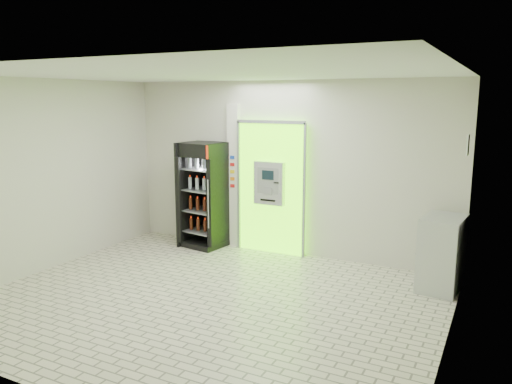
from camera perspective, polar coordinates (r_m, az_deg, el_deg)
The scene contains 7 objects.
ground at distance 6.92m, azimuth -5.48°, elevation -12.30°, with size 6.00×6.00×0.00m, color beige.
room_shell at distance 6.43m, azimuth -5.77°, elevation 2.99°, with size 6.00×6.00×6.00m.
atm_assembly at distance 8.72m, azimuth 1.80°, elevation 0.59°, with size 1.30×0.24×2.33m.
pillar at distance 9.09m, azimuth -2.55°, elevation 1.82°, with size 0.22×0.11×2.60m.
beverage_cooler at distance 9.17m, azimuth -5.92°, elevation -0.56°, with size 0.81×0.76×1.92m.
steel_cabinet at distance 7.61m, azimuth 20.49°, elevation -6.57°, with size 0.61×0.84×1.06m.
exit_sign at distance 6.80m, azimuth 23.05°, elevation 4.98°, with size 0.02×0.22×0.26m.
Camera 1 is at (3.46, -5.36, 2.69)m, focal length 35.00 mm.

